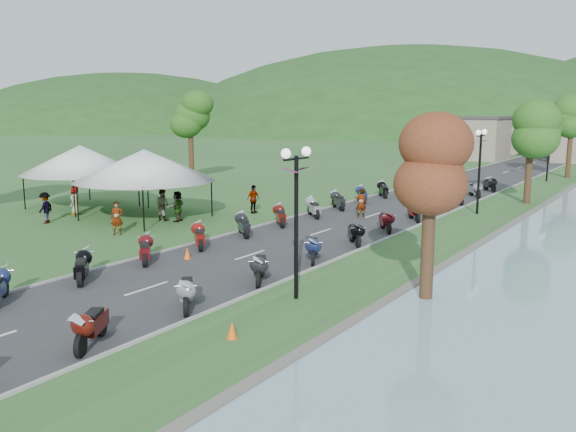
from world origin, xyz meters
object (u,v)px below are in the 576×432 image
Objects in this scene: vendor_tent_main at (145,184)px; pedestrian_a at (118,235)px; pedestrian_c at (46,223)px; pedestrian_b at (163,220)px.

pedestrian_a is (2.16, -3.99, -2.00)m from vendor_tent_main.
vendor_tent_main is at bearing 118.61° from pedestrian_c.
pedestrian_b is (-0.99, 4.13, 0.00)m from pedestrian_a.
pedestrian_a is 4.25m from pedestrian_b.
pedestrian_c is at bearing -130.90° from vendor_tent_main.
vendor_tent_main reaches higher than pedestrian_a.
vendor_tent_main is at bearing 4.29° from pedestrian_b.
pedestrian_c is at bearing 39.57° from pedestrian_b.
pedestrian_c is at bearing 142.87° from pedestrian_a.
pedestrian_a is at bearing -61.55° from vendor_tent_main.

